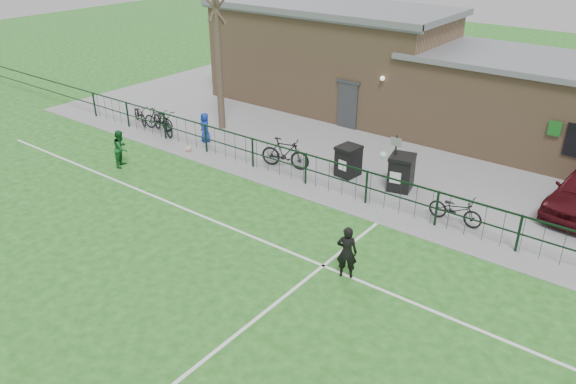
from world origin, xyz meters
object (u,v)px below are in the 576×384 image
Objects in this scene: bicycle_b at (158,120)px; bicycle_d at (285,153)px; bicycle_e at (455,209)px; outfield_player at (121,148)px; sign_post at (395,162)px; spectator_child at (205,127)px; wheelie_bin_right at (401,173)px; bare_tree at (219,63)px; bicycle_a at (140,114)px; ball_ground at (188,149)px; bicycle_c at (163,121)px; wheelie_bin_left at (348,162)px.

bicycle_d is at bearing -96.42° from bicycle_b.
outfield_player is at bearing 106.36° from bicycle_e.
sign_post is 8.59m from spectator_child.
wheelie_bin_right reaches higher than bicycle_e.
bicycle_a is (-3.43, -1.86, -2.54)m from bare_tree.
wheelie_bin_right is 0.72× the size of bicycle_b.
sign_post is at bearing -92.26° from bicycle_b.
sign_post reaches higher than outfield_player.
spectator_child is at bearing -64.66° from bicycle_a.
wheelie_bin_right is 8.84m from ball_ground.
bicycle_d is at bearing 88.83° from bicycle_e.
spectator_child reaches higher than bicycle_d.
ball_ground is (4.28, -1.04, -0.34)m from bicycle_a.
outfield_player reaches higher than bicycle_b.
bare_tree is at bearing -30.29° from outfield_player.
bare_tree reaches higher than bicycle_a.
bicycle_c reaches higher than ball_ground.
outfield_player reaches higher than spectator_child.
wheelie_bin_left is at bearing -63.41° from bicycle_c.
bicycle_b is 0.83× the size of bicycle_d.
outfield_player is (-9.28, -4.54, -0.30)m from sign_post.
wheelie_bin_left is 10.80m from bicycle_a.
wheelie_bin_left is 0.51× the size of bicycle_c.
wheelie_bin_left is at bearing 16.81° from ball_ground.
bicycle_b is at bearing 76.72° from bicycle_d.
bicycle_a is at bearing -151.52° from bare_tree.
outfield_player reaches higher than ball_ground.
sign_post is 11.30m from bicycle_b.
wheelie_bin_left reaches higher than ball_ground.
sign_post reaches higher than wheelie_bin_left.
bare_tree reaches higher than bicycle_e.
sign_post reaches higher than bicycle_d.
ball_ground is (2.90, -0.97, -0.39)m from bicycle_b.
bicycle_d is (7.10, 0.13, 0.10)m from bicycle_b.
bicycle_c is (-8.90, -1.15, 0.01)m from wheelie_bin_left.
bare_tree is at bearing 80.75° from bicycle_e.
bicycle_c is 3.67m from outfield_player.
bicycle_d reaches higher than bicycle_b.
spectator_child reaches higher than wheelie_bin_right.
bare_tree is 3.77m from bicycle_b.
bicycle_d reaches higher than bicycle_c.
wheelie_bin_right is 0.70× the size of bicycle_a.
bare_tree is at bearing 106.17° from ball_ground.
bicycle_c reaches higher than bicycle_e.
sign_post is at bearing 7.04° from wheelie_bin_left.
wheelie_bin_right reaches higher than bicycle_a.
bicycle_e is at bearing -97.56° from bicycle_b.
bicycle_a is at bearing -175.73° from sign_post.
wheelie_bin_left is 8.97m from bicycle_c.
bicycle_a is 7.00× the size of ball_ground.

